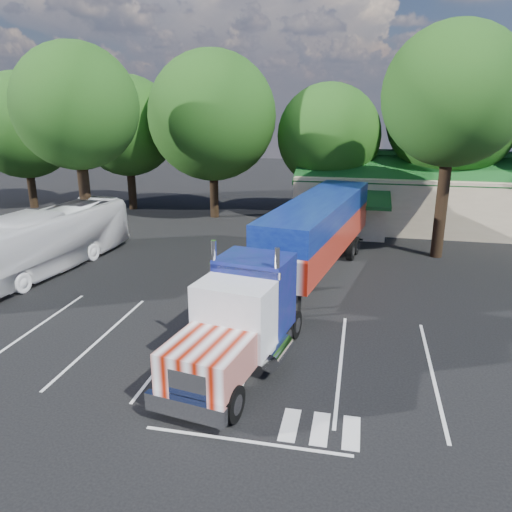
% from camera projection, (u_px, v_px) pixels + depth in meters
% --- Properties ---
extents(ground, '(120.00, 120.00, 0.00)m').
position_uv_depth(ground, '(218.00, 291.00, 25.15)').
color(ground, black).
rests_on(ground, ground).
extents(event_hall, '(24.20, 14.12, 5.55)m').
position_uv_depth(event_hall, '(454.00, 195.00, 38.38)').
color(event_hall, beige).
rests_on(event_hall, ground).
extents(tree_row_a, '(9.00, 9.00, 11.68)m').
position_uv_depth(tree_row_a, '(24.00, 125.00, 42.79)').
color(tree_row_a, black).
rests_on(tree_row_a, ground).
extents(tree_row_b, '(8.40, 8.40, 11.35)m').
position_uv_depth(tree_row_b, '(127.00, 126.00, 42.22)').
color(tree_row_b, black).
rests_on(tree_row_b, ground).
extents(tree_row_c, '(10.00, 10.00, 13.05)m').
position_uv_depth(tree_row_c, '(212.00, 116.00, 38.87)').
color(tree_row_c, black).
rests_on(tree_row_c, ground).
extents(tree_row_d, '(8.00, 8.00, 10.60)m').
position_uv_depth(tree_row_d, '(329.00, 136.00, 38.73)').
color(tree_row_d, black).
rests_on(tree_row_d, ground).
extents(tree_row_e, '(9.60, 9.60, 12.90)m').
position_uv_depth(tree_row_e, '(452.00, 116.00, 36.96)').
color(tree_row_e, black).
rests_on(tree_row_e, ground).
extents(tree_near_left, '(7.60, 7.60, 12.65)m').
position_uv_depth(tree_near_left, '(76.00, 107.00, 30.21)').
color(tree_near_left, black).
rests_on(tree_near_left, ground).
extents(tree_near_right, '(8.00, 8.00, 13.50)m').
position_uv_depth(tree_near_right, '(454.00, 96.00, 27.98)').
color(tree_near_right, black).
rests_on(tree_near_right, ground).
extents(semi_truck, '(6.29, 21.47, 4.47)m').
position_uv_depth(semi_truck, '(303.00, 245.00, 24.13)').
color(semi_truck, black).
rests_on(semi_truck, ground).
extents(woman, '(0.47, 0.65, 1.67)m').
position_uv_depth(woman, '(253.00, 278.00, 24.55)').
color(woman, black).
rests_on(woman, ground).
extents(bicycle, '(0.55, 1.55, 0.81)m').
position_uv_depth(bicycle, '(267.00, 263.00, 28.22)').
color(bicycle, black).
rests_on(bicycle, ground).
extents(tour_bus, '(4.36, 12.54, 3.42)m').
position_uv_depth(tour_bus, '(45.00, 241.00, 27.76)').
color(tour_bus, silver).
rests_on(tour_bus, ground).
extents(silver_sedan, '(4.80, 2.76, 1.50)m').
position_uv_depth(silver_sedan, '(434.00, 224.00, 35.61)').
color(silver_sedan, '#AEB0B6').
rests_on(silver_sedan, ground).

